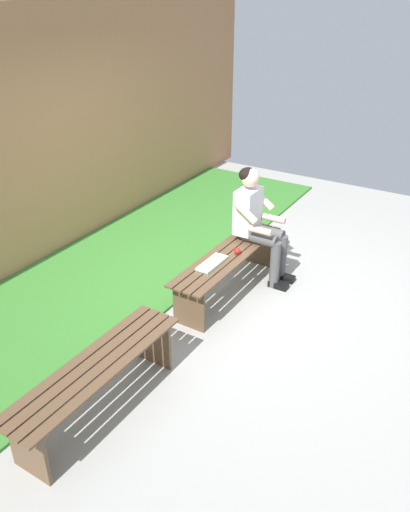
# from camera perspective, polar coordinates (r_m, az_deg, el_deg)

# --- Properties ---
(ground_plane) EXTENTS (10.00, 7.00, 0.04)m
(ground_plane) POSITION_cam_1_polar(r_m,az_deg,el_deg) (4.60, 7.27, -13.59)
(ground_plane) COLOR #9E9E99
(grass_strip) EXTENTS (9.00, 1.93, 0.03)m
(grass_strip) POSITION_cam_1_polar(r_m,az_deg,el_deg) (5.67, -14.47, -4.82)
(grass_strip) COLOR #387A2D
(grass_strip) RESTS_ON ground
(brick_wall) EXTENTS (9.50, 0.24, 2.85)m
(brick_wall) POSITION_cam_1_polar(r_m,az_deg,el_deg) (6.19, -19.94, 11.64)
(brick_wall) COLOR #B27A51
(brick_wall) RESTS_ON ground
(bench_near) EXTENTS (1.76, 0.43, 0.48)m
(bench_near) POSITION_cam_1_polar(r_m,az_deg,el_deg) (5.49, 2.58, -0.81)
(bench_near) COLOR brown
(bench_near) RESTS_ON ground
(bench_far) EXTENTS (1.64, 0.42, 0.48)m
(bench_far) POSITION_cam_1_polar(r_m,az_deg,el_deg) (4.12, -11.84, -12.92)
(bench_far) COLOR brown
(bench_far) RESTS_ON ground
(person_seated) EXTENTS (0.50, 0.69, 1.28)m
(person_seated) POSITION_cam_1_polar(r_m,az_deg,el_deg) (5.66, 5.85, 3.98)
(person_seated) COLOR silver
(person_seated) RESTS_ON ground
(apple) EXTENTS (0.07, 0.07, 0.07)m
(apple) POSITION_cam_1_polar(r_m,az_deg,el_deg) (5.42, 3.60, 0.56)
(apple) COLOR red
(apple) RESTS_ON bench_near
(book_open) EXTENTS (0.41, 0.16, 0.02)m
(book_open) POSITION_cam_1_polar(r_m,az_deg,el_deg) (5.23, 0.78, -0.81)
(book_open) COLOR white
(book_open) RESTS_ON bench_near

